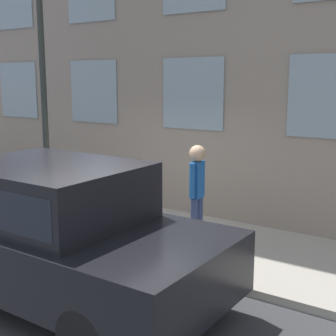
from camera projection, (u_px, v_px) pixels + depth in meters
The scene contains 6 objects.
ground_plane at pixel (108, 258), 7.70m from camera, with size 80.00×80.00×0.00m, color #38383A.
sidewalk at pixel (155, 233), 8.76m from camera, with size 2.64×60.00×0.12m.
fire_hydrant at pixel (140, 220), 8.01m from camera, with size 0.28×0.41×0.77m.
person at pixel (197, 186), 7.77m from camera, with size 0.41×0.27×1.71m.
parked_car_charcoal_near at pixel (50, 226), 6.20m from camera, with size 2.08×4.95×1.82m.
street_lamp at pixel (41, 29), 8.93m from camera, with size 0.36×0.36×6.05m.
Camera 1 is at (-5.46, -4.92, 2.90)m, focal length 50.00 mm.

